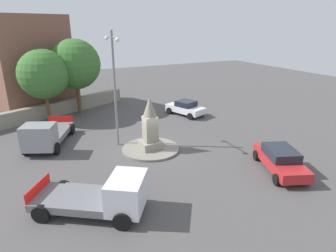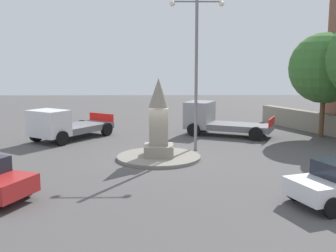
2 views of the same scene
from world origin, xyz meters
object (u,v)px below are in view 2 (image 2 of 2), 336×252
(truck_white_parked_right, at_px, (63,125))
(tree_near_wall, at_px, (325,68))
(truck_grey_approaching, at_px, (215,120))
(streetlamp, at_px, (196,58))
(monument, at_px, (159,121))

(truck_white_parked_right, distance_m, tree_near_wall, 16.33)
(truck_grey_approaching, distance_m, truck_white_parked_right, 9.53)
(streetlamp, bearing_deg, monument, 42.54)
(tree_near_wall, bearing_deg, monument, 29.23)
(monument, xyz_separation_m, streetlamp, (-1.94, -1.78, 2.99))
(monument, height_order, truck_grey_approaching, monument)
(truck_grey_approaching, bearing_deg, tree_near_wall, 172.82)
(streetlamp, xyz_separation_m, truck_grey_approaching, (-1.69, -4.77, -3.85))
(streetlamp, height_order, truck_grey_approaching, streetlamp)
(truck_grey_approaching, bearing_deg, monument, 61.00)
(monument, relative_size, truck_grey_approaching, 0.64)
(tree_near_wall, bearing_deg, truck_white_parked_right, 3.36)
(monument, bearing_deg, tree_near_wall, -150.77)
(streetlamp, distance_m, truck_white_parked_right, 9.12)
(monument, relative_size, streetlamp, 0.46)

